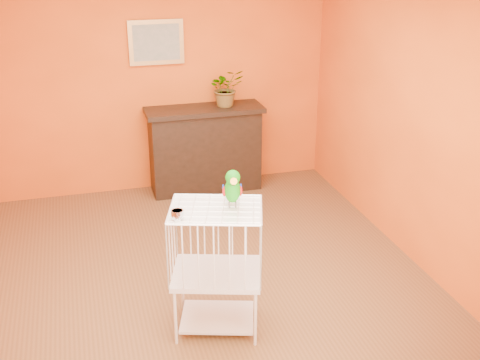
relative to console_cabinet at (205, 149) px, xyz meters
name	(u,v)px	position (x,y,z in m)	size (l,w,h in m)	color
ground	(202,279)	(-0.48, -2.01, -0.51)	(4.50, 4.50, 0.00)	brown
room_shell	(198,109)	(-0.48, -2.01, 1.08)	(4.50, 4.50, 4.50)	orange
console_cabinet	(205,149)	(0.00, 0.00, 0.00)	(1.37, 0.49, 1.01)	black
potted_plant	(225,91)	(0.27, 0.04, 0.67)	(0.39, 0.43, 0.34)	#26722D
framed_picture	(156,42)	(-0.48, 0.20, 1.24)	(0.62, 0.04, 0.50)	#B98542
birdcage	(217,267)	(-0.52, -2.73, 0.02)	(0.78, 0.68, 1.03)	silver
feed_cup	(177,214)	(-0.81, -2.82, 0.55)	(0.09, 0.09, 0.06)	silver
parrot	(232,188)	(-0.39, -2.74, 0.67)	(0.16, 0.28, 0.31)	#59544C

